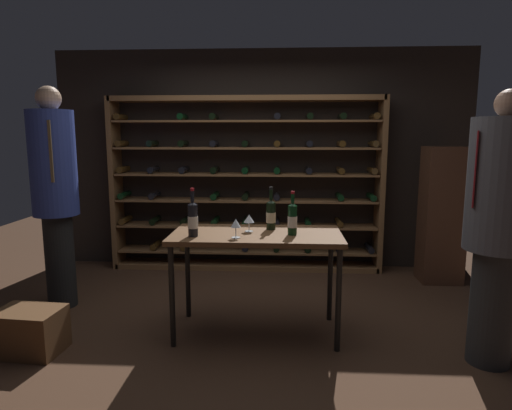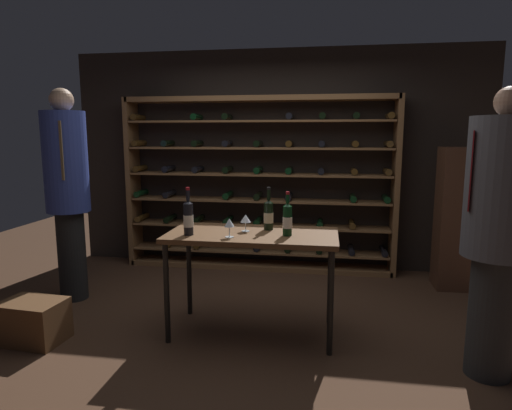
# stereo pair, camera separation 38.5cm
# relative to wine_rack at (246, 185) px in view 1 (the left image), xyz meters

# --- Properties ---
(ground_plane) EXTENTS (9.65, 9.65, 0.00)m
(ground_plane) POSITION_rel_wine_rack_xyz_m (0.18, -1.61, -1.04)
(ground_plane) COLOR #472D1E
(back_wall) EXTENTS (5.07, 0.10, 2.66)m
(back_wall) POSITION_rel_wine_rack_xyz_m (0.18, 0.21, 0.29)
(back_wall) COLOR black
(back_wall) RESTS_ON ground
(wine_rack) EXTENTS (3.27, 0.32, 2.09)m
(wine_rack) POSITION_rel_wine_rack_xyz_m (0.00, 0.00, 0.00)
(wine_rack) COLOR brown
(wine_rack) RESTS_ON ground
(tasting_table) EXTENTS (1.37, 0.68, 0.85)m
(tasting_table) POSITION_rel_wine_rack_xyz_m (0.23, -1.80, -0.27)
(tasting_table) COLOR brown
(tasting_table) RESTS_ON ground
(person_bystander_red_print) EXTENTS (0.46, 0.46, 1.94)m
(person_bystander_red_print) POSITION_rel_wine_rack_xyz_m (1.94, -2.20, 0.04)
(person_bystander_red_print) COLOR #2A2A2A
(person_bystander_red_print) RESTS_ON ground
(person_guest_plum_blouse) EXTENTS (0.41, 0.41, 2.08)m
(person_guest_plum_blouse) POSITION_rel_wine_rack_xyz_m (-1.69, -1.32, 0.12)
(person_guest_plum_blouse) COLOR black
(person_guest_plum_blouse) RESTS_ON ground
(wine_crate) EXTENTS (0.51, 0.38, 0.34)m
(wine_crate) POSITION_rel_wine_rack_xyz_m (-1.47, -2.24, -0.87)
(wine_crate) COLOR brown
(wine_crate) RESTS_ON ground
(display_cabinet) EXTENTS (0.44, 0.36, 1.51)m
(display_cabinet) POSITION_rel_wine_rack_xyz_m (2.21, -0.37, -0.28)
(display_cabinet) COLOR #4C2D1E
(display_cabinet) RESTS_ON ground
(wine_bottle_red_label) EXTENTS (0.08, 0.08, 0.35)m
(wine_bottle_red_label) POSITION_rel_wine_rack_xyz_m (0.51, -1.85, -0.06)
(wine_bottle_red_label) COLOR black
(wine_bottle_red_label) RESTS_ON tasting_table
(wine_bottle_gold_foil) EXTENTS (0.08, 0.08, 0.38)m
(wine_bottle_gold_foil) POSITION_rel_wine_rack_xyz_m (-0.26, -1.95, -0.05)
(wine_bottle_gold_foil) COLOR black
(wine_bottle_gold_foil) RESTS_ON tasting_table
(wine_bottle_green_slim) EXTENTS (0.08, 0.08, 0.36)m
(wine_bottle_green_slim) POSITION_rel_wine_rack_xyz_m (0.34, -1.66, -0.06)
(wine_bottle_green_slim) COLOR black
(wine_bottle_green_slim) RESTS_ON tasting_table
(wine_glass_stemmed_right) EXTENTS (0.08, 0.08, 0.15)m
(wine_glass_stemmed_right) POSITION_rel_wine_rack_xyz_m (0.08, -1.98, -0.08)
(wine_glass_stemmed_right) COLOR silver
(wine_glass_stemmed_right) RESTS_ON tasting_table
(wine_glass_stemmed_center) EXTENTS (0.09, 0.09, 0.14)m
(wine_glass_stemmed_center) POSITION_rel_wine_rack_xyz_m (0.16, -1.75, -0.08)
(wine_glass_stemmed_center) COLOR silver
(wine_glass_stemmed_center) RESTS_ON tasting_table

